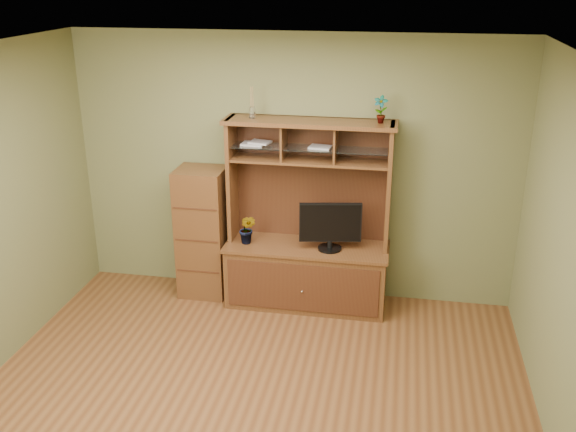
# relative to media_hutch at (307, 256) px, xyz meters

# --- Properties ---
(room) EXTENTS (4.54, 4.04, 2.74)m
(room) POSITION_rel_media_hutch_xyz_m (-0.19, -1.73, 0.83)
(room) COLOR #5A3319
(room) RESTS_ON ground
(media_hutch) EXTENTS (1.66, 0.61, 1.90)m
(media_hutch) POSITION_rel_media_hutch_xyz_m (0.00, 0.00, 0.00)
(media_hutch) COLOR #4A2C15
(media_hutch) RESTS_ON room
(monitor) EXTENTS (0.61, 0.23, 0.48)m
(monitor) POSITION_rel_media_hutch_xyz_m (0.24, -0.08, 0.38)
(monitor) COLOR black
(monitor) RESTS_ON media_hutch
(orchid_plant) EXTENTS (0.19, 0.17, 0.31)m
(orchid_plant) POSITION_rel_media_hutch_xyz_m (-0.59, -0.08, 0.28)
(orchid_plant) COLOR #2C531C
(orchid_plant) RESTS_ON media_hutch
(top_plant) EXTENTS (0.15, 0.12, 0.26)m
(top_plant) POSITION_rel_media_hutch_xyz_m (0.66, 0.08, 1.51)
(top_plant) COLOR #326A25
(top_plant) RESTS_ON media_hutch
(reed_diffuser) EXTENTS (0.06, 0.06, 0.30)m
(reed_diffuser) POSITION_rel_media_hutch_xyz_m (-0.56, 0.08, 1.50)
(reed_diffuser) COLOR silver
(reed_diffuser) RESTS_ON media_hutch
(magazines) EXTENTS (0.89, 0.19, 0.04)m
(magazines) POSITION_rel_media_hutch_xyz_m (-0.32, 0.08, 1.13)
(magazines) COLOR silver
(magazines) RESTS_ON media_hutch
(side_cabinet) EXTENTS (0.49, 0.45, 1.37)m
(side_cabinet) POSITION_rel_media_hutch_xyz_m (-1.10, 0.03, 0.16)
(side_cabinet) COLOR #4A2C15
(side_cabinet) RESTS_ON room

